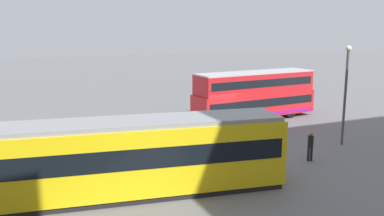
% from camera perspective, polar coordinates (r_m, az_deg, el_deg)
% --- Properties ---
extents(ground_plane, '(160.00, 160.00, 0.00)m').
position_cam_1_polar(ground_plane, '(31.33, 3.97, -2.47)').
color(ground_plane, slate).
extents(double_decker_bus, '(10.70, 3.49, 3.86)m').
position_cam_1_polar(double_decker_bus, '(33.61, 8.71, 1.81)').
color(double_decker_bus, red).
rests_on(double_decker_bus, ground).
extents(tram_yellow, '(13.53, 4.52, 3.40)m').
position_cam_1_polar(tram_yellow, '(18.50, -7.63, -6.60)').
color(tram_yellow, yellow).
rests_on(tram_yellow, ground).
extents(pedestrian_near_railing, '(0.42, 0.42, 1.71)m').
position_cam_1_polar(pedestrian_near_railing, '(24.10, 0.40, -4.21)').
color(pedestrian_near_railing, black).
rests_on(pedestrian_near_railing, ground).
extents(pedestrian_crossing, '(0.36, 0.33, 1.67)m').
position_cam_1_polar(pedestrian_crossing, '(23.87, 16.14, -4.87)').
color(pedestrian_crossing, black).
rests_on(pedestrian_crossing, ground).
extents(pedestrian_railing, '(6.52, 0.35, 1.08)m').
position_cam_1_polar(pedestrian_railing, '(23.76, -2.48, -5.09)').
color(pedestrian_railing, gray).
rests_on(pedestrian_railing, ground).
extents(info_sign, '(1.26, 0.13, 2.34)m').
position_cam_1_polar(info_sign, '(22.10, -15.07, -4.28)').
color(info_sign, slate).
rests_on(info_sign, ground).
extents(street_lamp, '(0.36, 0.36, 6.29)m').
position_cam_1_polar(street_lamp, '(27.31, 20.59, 2.74)').
color(street_lamp, '#4C4C51').
rests_on(street_lamp, ground).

